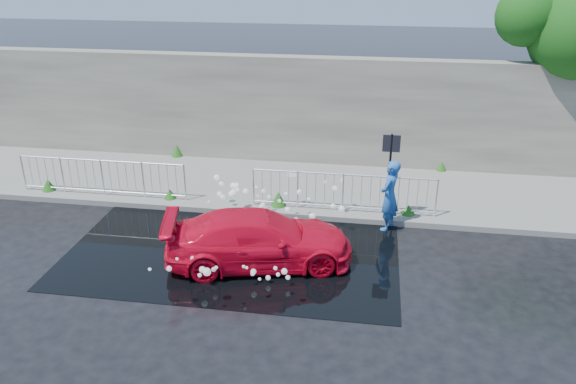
# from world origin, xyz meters

# --- Properties ---
(ground) EXTENTS (90.00, 90.00, 0.00)m
(ground) POSITION_xyz_m (0.00, 0.00, 0.00)
(ground) COLOR black
(ground) RESTS_ON ground
(pavement) EXTENTS (30.00, 4.00, 0.15)m
(pavement) POSITION_xyz_m (0.00, 5.00, 0.07)
(pavement) COLOR slate
(pavement) RESTS_ON ground
(curb) EXTENTS (30.00, 0.25, 0.16)m
(curb) POSITION_xyz_m (0.00, 3.00, 0.08)
(curb) COLOR slate
(curb) RESTS_ON ground
(retaining_wall) EXTENTS (30.00, 0.60, 3.50)m
(retaining_wall) POSITION_xyz_m (0.00, 7.20, 1.90)
(retaining_wall) COLOR #59554B
(retaining_wall) RESTS_ON pavement
(puddle) EXTENTS (8.00, 5.00, 0.01)m
(puddle) POSITION_xyz_m (0.50, 1.00, 0.01)
(puddle) COLOR black
(puddle) RESTS_ON ground
(sign_post) EXTENTS (0.45, 0.06, 2.50)m
(sign_post) POSITION_xyz_m (4.20, 3.10, 1.72)
(sign_post) COLOR black
(sign_post) RESTS_ON ground
(railing_left) EXTENTS (5.05, 0.05, 1.10)m
(railing_left) POSITION_xyz_m (-4.00, 3.35, 0.74)
(railing_left) COLOR silver
(railing_left) RESTS_ON pavement
(railing_right) EXTENTS (5.05, 0.05, 1.10)m
(railing_right) POSITION_xyz_m (3.00, 3.35, 0.74)
(railing_right) COLOR silver
(railing_right) RESTS_ON pavement
(weeds) EXTENTS (12.17, 3.93, 0.42)m
(weeds) POSITION_xyz_m (-0.48, 4.54, 0.33)
(weeds) COLOR #1B4312
(weeds) RESTS_ON pavement
(water_spray) EXTENTS (3.72, 5.28, 1.06)m
(water_spray) POSITION_xyz_m (1.00, 1.91, 0.70)
(water_spray) COLOR white
(water_spray) RESTS_ON ground
(red_car) EXTENTS (4.63, 2.72, 1.26)m
(red_car) POSITION_xyz_m (1.24, 0.49, 0.63)
(red_car) COLOR red
(red_car) RESTS_ON ground
(person) EXTENTS (0.69, 0.82, 1.91)m
(person) POSITION_xyz_m (4.24, 2.73, 0.95)
(person) COLOR #235EB2
(person) RESTS_ON ground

